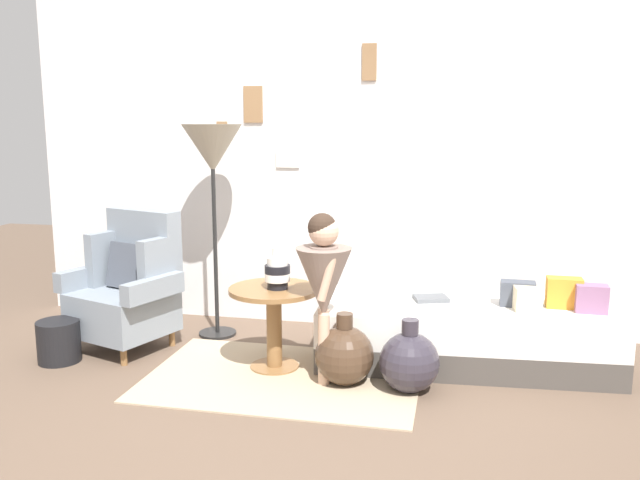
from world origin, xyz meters
TOP-DOWN VIEW (x-y plane):
  - ground_plane at (0.00, 0.00)m, footprint 12.00×12.00m
  - gallery_wall at (-0.00, 1.95)m, footprint 4.80×0.12m
  - rug at (-0.04, 0.73)m, footprint 1.69×1.14m
  - armchair at (-1.26, 1.08)m, footprint 0.87×0.76m
  - daybed at (1.06, 1.26)m, footprint 1.95×0.92m
  - pillow_head at (1.84, 1.24)m, footprint 0.20×0.13m
  - pillow_mid at (1.68, 1.31)m, footprint 0.22×0.12m
  - pillow_back at (1.45, 1.18)m, footprint 0.18×0.14m
  - pillow_extra at (1.40, 1.29)m, footprint 0.22×0.13m
  - side_table at (-0.14, 0.88)m, footprint 0.58×0.58m
  - vase_striped at (-0.11, 0.87)m, footprint 0.16×0.16m
  - floor_lamp at (-0.75, 1.46)m, footprint 0.43×0.43m
  - person_child at (0.22, 0.72)m, footprint 0.34×0.34m
  - book_on_daybed at (0.84, 1.30)m, footprint 0.26×0.22m
  - demijohn_near at (0.35, 0.72)m, footprint 0.36×0.36m
  - demijohn_far at (0.75, 0.69)m, footprint 0.36×0.36m
  - magazine_basket at (-1.58, 0.70)m, footprint 0.28×0.28m

SIDE VIEW (x-z plane):
  - ground_plane at x=0.00m, z-range 0.00..0.00m
  - rug at x=-0.04m, z-range 0.00..0.01m
  - magazine_basket at x=-1.58m, z-range 0.00..0.28m
  - demijohn_far at x=0.75m, z-range -0.04..0.41m
  - demijohn_near at x=0.35m, z-range -0.04..0.41m
  - daybed at x=1.06m, z-range 0.00..0.40m
  - side_table at x=-0.14m, z-range 0.12..0.66m
  - book_on_daybed at x=0.84m, z-range 0.40..0.43m
  - armchair at x=-1.26m, z-range -0.05..0.92m
  - pillow_back at x=1.45m, z-range 0.40..0.55m
  - pillow_extra at x=1.40m, z-range 0.40..0.56m
  - pillow_head at x=1.84m, z-range 0.40..0.58m
  - pillow_mid at x=1.68m, z-range 0.40..0.60m
  - vase_striped at x=-0.11m, z-range 0.52..0.78m
  - person_child at x=0.22m, z-range 0.14..1.20m
  - gallery_wall at x=0.00m, z-range 0.00..2.60m
  - floor_lamp at x=-0.75m, z-range 0.57..2.14m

